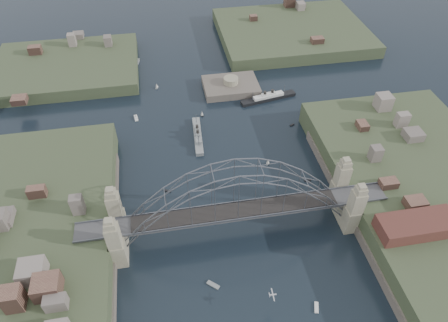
% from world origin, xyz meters
% --- Properties ---
extents(ground, '(500.00, 500.00, 0.00)m').
position_xyz_m(ground, '(0.00, 0.00, 0.00)').
color(ground, black).
rests_on(ground, ground).
extents(bridge, '(84.00, 13.80, 24.60)m').
position_xyz_m(bridge, '(0.00, 0.00, 12.32)').
color(bridge, '#49484B').
rests_on(bridge, ground).
extents(shore_west, '(50.50, 90.00, 12.00)m').
position_xyz_m(shore_west, '(-57.32, 0.00, 1.97)').
color(shore_west, '#38452A').
rests_on(shore_west, ground).
extents(shore_east, '(50.50, 90.00, 12.00)m').
position_xyz_m(shore_east, '(57.32, 0.00, 1.97)').
color(shore_east, '#38452A').
rests_on(shore_east, ground).
extents(headland_nw, '(60.00, 45.00, 9.00)m').
position_xyz_m(headland_nw, '(-55.00, 95.00, 0.50)').
color(headland_nw, '#38452A').
rests_on(headland_nw, ground).
extents(headland_ne, '(70.00, 55.00, 9.50)m').
position_xyz_m(headland_ne, '(50.00, 110.00, 0.75)').
color(headland_ne, '#38452A').
rests_on(headland_ne, ground).
extents(fort_island, '(22.00, 16.00, 9.40)m').
position_xyz_m(fort_island, '(12.00, 70.00, -0.34)').
color(fort_island, '#584F45').
rests_on(fort_island, ground).
extents(wharf_shed, '(20.00, 8.00, 4.00)m').
position_xyz_m(wharf_shed, '(44.00, -14.00, 10.00)').
color(wharf_shed, '#592D26').
rests_on(wharf_shed, shore_east).
extents(finger_pier, '(4.00, 22.00, 1.40)m').
position_xyz_m(finger_pier, '(39.00, -28.00, 0.70)').
color(finger_pier, '#49484B').
rests_on(finger_pier, ground).
extents(naval_cruiser_near, '(3.78, 20.09, 5.99)m').
position_xyz_m(naval_cruiser_near, '(-5.16, 42.02, 0.93)').
color(naval_cruiser_near, gray).
rests_on(naval_cruiser_near, ground).
extents(naval_cruiser_far, '(5.34, 14.84, 4.98)m').
position_xyz_m(naval_cruiser_far, '(-26.72, 93.10, 0.78)').
color(naval_cruiser_far, gray).
rests_on(naval_cruiser_far, ground).
extents(ocean_liner, '(22.91, 7.28, 5.58)m').
position_xyz_m(ocean_liner, '(25.24, 60.35, 0.87)').
color(ocean_liner, black).
rests_on(ocean_liner, ground).
extents(aeroplane, '(1.73, 3.27, 0.47)m').
position_xyz_m(aeroplane, '(3.75, -24.12, 6.38)').
color(aeroplane, silver).
extents(small_boat_a, '(2.25, 1.60, 0.45)m').
position_xyz_m(small_boat_a, '(-17.62, 18.04, 0.15)').
color(small_boat_a, white).
rests_on(small_boat_a, ground).
extents(small_boat_b, '(1.56, 1.59, 2.38)m').
position_xyz_m(small_boat_b, '(15.73, 24.45, 1.02)').
color(small_boat_b, white).
rests_on(small_boat_b, ground).
extents(small_boat_c, '(3.29, 3.07, 0.45)m').
position_xyz_m(small_boat_c, '(-8.73, -15.82, 0.15)').
color(small_boat_c, white).
rests_on(small_boat_c, ground).
extents(small_boat_d, '(1.96, 1.44, 0.45)m').
position_xyz_m(small_boat_d, '(29.70, 42.83, 0.15)').
color(small_boat_d, white).
rests_on(small_boat_d, ground).
extents(small_boat_e, '(1.69, 3.80, 1.43)m').
position_xyz_m(small_boat_e, '(-26.52, 57.02, 0.28)').
color(small_boat_e, white).
rests_on(small_boat_e, ground).
extents(small_boat_f, '(1.34, 1.49, 2.38)m').
position_xyz_m(small_boat_f, '(-1.96, 54.25, 1.06)').
color(small_boat_f, white).
rests_on(small_boat_f, ground).
extents(small_boat_g, '(1.77, 2.99, 0.45)m').
position_xyz_m(small_boat_g, '(14.74, -26.02, 0.15)').
color(small_boat_g, white).
rests_on(small_boat_g, ground).
extents(small_boat_h, '(1.35, 2.35, 2.38)m').
position_xyz_m(small_boat_h, '(-17.72, 76.36, 0.90)').
color(small_boat_h, white).
rests_on(small_boat_h, ground).
extents(small_boat_i, '(2.11, 0.71, 0.45)m').
position_xyz_m(small_boat_i, '(26.25, 14.84, 0.15)').
color(small_boat_i, white).
rests_on(small_boat_i, ground).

